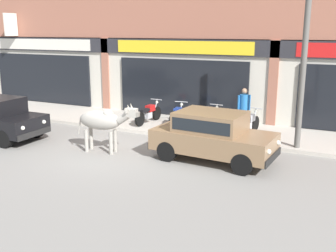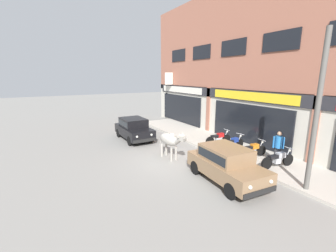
% 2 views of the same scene
% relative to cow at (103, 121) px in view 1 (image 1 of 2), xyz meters
% --- Properties ---
extents(ground_plane, '(90.00, 90.00, 0.00)m').
position_rel_cow_xyz_m(ground_plane, '(0.30, 0.21, -1.01)').
color(ground_plane, gray).
extents(sidewalk, '(19.00, 3.02, 0.13)m').
position_rel_cow_xyz_m(sidewalk, '(0.30, 3.92, -0.94)').
color(sidewalk, '#B7AFA3').
rests_on(sidewalk, ground).
extents(shop_building, '(23.00, 1.40, 9.98)m').
position_rel_cow_xyz_m(shop_building, '(0.29, 5.69, 3.78)').
color(shop_building, '#9E604C').
rests_on(shop_building, ground).
extents(cow, '(2.15, 0.66, 1.61)m').
position_rel_cow_xyz_m(cow, '(0.00, 0.00, 0.00)').
color(cow, '#9E998E').
rests_on(cow, ground).
extents(car_0, '(3.70, 1.85, 1.46)m').
position_rel_cow_xyz_m(car_0, '(3.35, 0.69, -0.19)').
color(car_0, black).
rests_on(car_0, ground).
extents(motorcycle_0, '(0.52, 1.81, 0.88)m').
position_rel_cow_xyz_m(motorcycle_0, '(-0.35, 3.64, -0.49)').
color(motorcycle_0, black).
rests_on(motorcycle_0, sidewalk).
extents(motorcycle_1, '(0.52, 1.81, 0.88)m').
position_rel_cow_xyz_m(motorcycle_1, '(0.91, 3.59, -0.49)').
color(motorcycle_1, black).
rests_on(motorcycle_1, sidewalk).
extents(motorcycle_2, '(0.53, 1.81, 0.88)m').
position_rel_cow_xyz_m(motorcycle_2, '(2.22, 3.62, -0.49)').
color(motorcycle_2, black).
rests_on(motorcycle_2, sidewalk).
extents(motorcycle_3, '(0.60, 1.80, 0.88)m').
position_rel_cow_xyz_m(motorcycle_3, '(3.69, 3.58, -0.49)').
color(motorcycle_3, black).
rests_on(motorcycle_3, sidewalk).
extents(pedestrian, '(0.40, 0.35, 1.60)m').
position_rel_cow_xyz_m(pedestrian, '(3.43, 3.90, 0.11)').
color(pedestrian, '#2D2D33').
rests_on(pedestrian, sidewalk).
extents(utility_pole, '(0.18, 0.18, 5.69)m').
position_rel_cow_xyz_m(utility_pole, '(5.50, 2.71, 1.97)').
color(utility_pole, '#595651').
rests_on(utility_pole, sidewalk).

